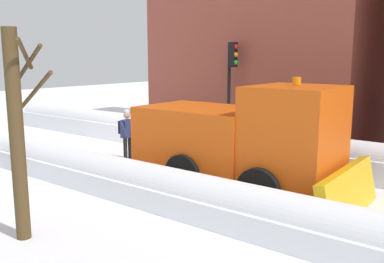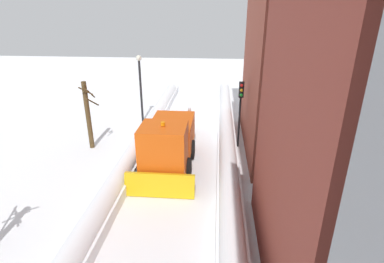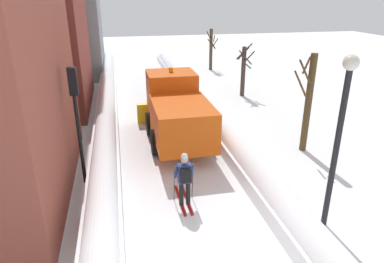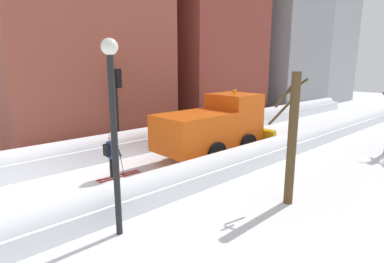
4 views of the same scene
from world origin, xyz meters
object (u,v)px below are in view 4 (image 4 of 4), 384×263
object	(u,v)px
street_lamp	(113,115)
bare_tree_near	(292,137)
skier	(112,153)
traffic_light_pole	(118,94)
plow_truck	(215,126)

from	to	relation	value
street_lamp	bare_tree_near	size ratio (longest dim) A/B	1.19
skier	traffic_light_pole	size ratio (longest dim) A/B	0.44
plow_truck	bare_tree_near	xyz separation A→B (m)	(5.11, -2.03, 0.66)
plow_truck	street_lamp	distance (m)	7.78
plow_truck	skier	size ratio (longest dim) A/B	3.31
street_lamp	plow_truck	bearing A→B (deg)	114.24
skier	street_lamp	distance (m)	4.71
skier	bare_tree_near	size ratio (longest dim) A/B	0.44
traffic_light_pole	bare_tree_near	xyz separation A→B (m)	(8.95, 0.80, -0.75)
skier	bare_tree_near	xyz separation A→B (m)	(5.74, 3.01, 1.14)
traffic_light_pole	street_lamp	size ratio (longest dim) A/B	0.83
street_lamp	bare_tree_near	xyz separation A→B (m)	(1.99, 4.89, -1.00)
plow_truck	street_lamp	size ratio (longest dim) A/B	1.21
plow_truck	bare_tree_near	world-z (taller)	bare_tree_near
traffic_light_pole	plow_truck	bearing A→B (deg)	36.42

